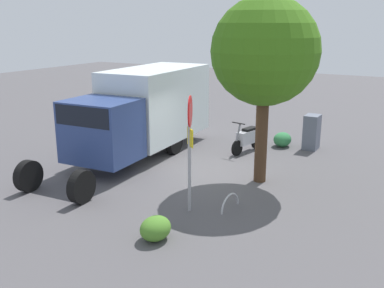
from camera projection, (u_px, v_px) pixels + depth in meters
The scene contains 9 objects.
ground_plane at pixel (209, 172), 14.19m from camera, with size 60.00×60.00×0.00m, color #514F52.
box_truck_near at pixel (143, 109), 15.68m from camera, with size 8.30×2.54×3.02m.
motorcycle at pixel (248, 138), 16.27m from camera, with size 1.79×0.68×1.20m.
stop_sign at pixel (190, 136), 10.76m from camera, with size 0.71×0.33×2.95m.
street_tree at pixel (265, 52), 12.38m from camera, with size 3.06×3.06×5.38m.
utility_cabinet at pixel (312, 132), 16.61m from camera, with size 0.68×0.52×1.30m, color slate.
bike_rack_hoop at pixel (230, 209), 11.37m from camera, with size 0.85×0.85×0.05m, color #B7B7BC.
shrub_near_sign at pixel (155, 228), 9.71m from camera, with size 0.78×0.64×0.53m, color #4C832A.
shrub_mid_verge at pixel (282, 139), 17.03m from camera, with size 0.81×0.66×0.55m, color #337F47.
Camera 1 is at (12.02, 6.04, 4.63)m, focal length 41.47 mm.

